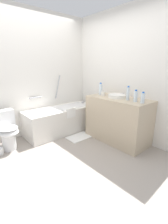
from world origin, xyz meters
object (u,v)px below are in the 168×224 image
(toilet_paper_roll, at_px, (0,151))
(water_bottle_1, at_px, (101,89))
(water_bottle_3, at_px, (143,98))
(sink_basin, at_px, (117,96))
(water_bottle_2, at_px, (128,94))
(toilet, at_px, (6,130))
(water_bottle_0, at_px, (136,96))
(drinking_glass_0, at_px, (103,94))
(bath_mat, at_px, (79,137))
(bathtub, at_px, (62,119))
(sink_faucet, at_px, (123,95))

(toilet_paper_roll, bearing_deg, water_bottle_1, -13.73)
(water_bottle_3, bearing_deg, water_bottle_1, 87.32)
(sink_basin, distance_m, water_bottle_2, 0.28)
(toilet, bearing_deg, water_bottle_1, 65.82)
(toilet_paper_roll, bearing_deg, water_bottle_0, -34.95)
(toilet, distance_m, drinking_glass_0, 1.97)
(sink_basin, bearing_deg, bath_mat, 133.22)
(sink_basin, relative_size, bath_mat, 0.68)
(sink_basin, distance_m, water_bottle_1, 0.44)
(water_bottle_0, xyz_separation_m, water_bottle_2, (0.02, 0.17, 0.02))
(bath_mat, bearing_deg, drinking_glass_0, -25.42)
(water_bottle_2, xyz_separation_m, bath_mat, (-0.47, 0.81, -0.99))
(water_bottle_1, distance_m, bath_mat, 1.12)
(water_bottle_0, relative_size, drinking_glass_0, 2.48)
(toilet, bearing_deg, toilet_paper_roll, -60.48)
(water_bottle_1, height_order, bath_mat, water_bottle_1)
(sink_basin, distance_m, toilet_paper_roll, 2.34)
(water_bottle_3, height_order, bath_mat, water_bottle_3)
(bathtub, distance_m, toilet, 1.20)
(water_bottle_1, bearing_deg, bath_mat, 167.51)
(bathtub, bearing_deg, sink_basin, -61.09)
(water_bottle_0, bearing_deg, sink_faucet, 59.43)
(water_bottle_1, relative_size, toilet_paper_roll, 2.17)
(sink_basin, distance_m, sink_faucet, 0.20)
(bathtub, height_order, bath_mat, bathtub)
(water_bottle_2, height_order, bath_mat, water_bottle_2)
(sink_basin, bearing_deg, water_bottle_3, -95.94)
(bathtub, bearing_deg, water_bottle_3, -71.92)
(water_bottle_2, height_order, drinking_glass_0, water_bottle_2)
(sink_basin, xyz_separation_m, water_bottle_0, (-0.05, -0.43, 0.07))
(water_bottle_3, relative_size, toilet_paper_roll, 1.63)
(bath_mat, bearing_deg, water_bottle_0, -64.83)
(water_bottle_0, distance_m, toilet_paper_roll, 2.52)
(sink_basin, relative_size, water_bottle_0, 1.66)
(bathtub, bearing_deg, sink_faucet, -53.57)
(toilet, height_order, water_bottle_0, water_bottle_0)
(water_bottle_2, bearing_deg, water_bottle_0, -95.54)
(sink_faucet, bearing_deg, bathtub, 126.43)
(bathtub, distance_m, water_bottle_0, 1.74)
(water_bottle_2, bearing_deg, sink_basin, 81.95)
(drinking_glass_0, relative_size, bath_mat, 0.17)
(water_bottle_1, xyz_separation_m, toilet_paper_roll, (-1.96, 0.48, -0.94))
(bathtub, bearing_deg, toilet_paper_roll, -173.11)
(toilet, height_order, water_bottle_2, water_bottle_2)
(water_bottle_2, distance_m, bath_mat, 1.36)
(sink_faucet, relative_size, water_bottle_0, 0.73)
(sink_faucet, bearing_deg, sink_basin, -180.00)
(water_bottle_0, xyz_separation_m, water_bottle_1, (0.04, 0.86, 0.02))
(sink_basin, height_order, sink_faucet, sink_faucet)
(bathtub, xyz_separation_m, water_bottle_3, (0.54, -1.65, 0.67))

